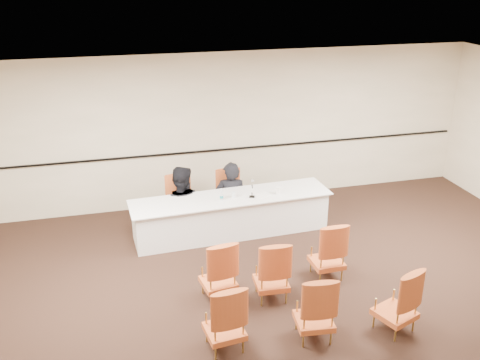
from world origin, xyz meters
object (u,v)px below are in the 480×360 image
panelist_main (231,204)px  aud_chair_back_left (224,316)px  aud_chair_front_left (218,269)px  panelist_second_chair (181,203)px  aud_chair_front_mid (272,269)px  microphone (252,190)px  panelist_main_chair (231,196)px  panel_table (231,215)px  panelist_second (181,211)px  aud_chair_front_right (327,249)px  aud_chair_back_mid (315,306)px  coffee_cup (278,190)px  water_bottle (222,194)px  aud_chair_back_right (396,299)px  drinking_glass (234,195)px

panelist_main → aud_chair_back_left: panelist_main is taller
aud_chair_front_left → aud_chair_back_left: bearing=-106.8°
panelist_second_chair → aud_chair_front_mid: same height
panelist_main → microphone: bearing=120.9°
panelist_main_chair → aud_chair_front_left: (-0.78, -2.44, 0.00)m
panel_table → panelist_second: panelist_second is taller
panelist_main_chair → microphone: microphone is taller
aud_chair_front_right → panel_table: bearing=120.0°
panelist_main_chair → aud_chair_back_mid: bearing=-89.4°
panel_table → coffee_cup: size_ratio=26.13×
panel_table → panelist_second_chair: panelist_second_chair is taller
aud_chair_front_left → aud_chair_front_right: bearing=-3.9°
panelist_main → panelist_main_chair: 0.17m
panel_table → panelist_main_chair: 0.57m
coffee_cup → aud_chair_front_right: (0.24, -1.68, -0.30)m
water_bottle → aud_chair_back_mid: aud_chair_back_mid is taller
water_bottle → coffee_cup: (1.03, -0.00, -0.04)m
panelist_main → aud_chair_back_right: 3.96m
aud_chair_front_left → drinking_glass: bearing=61.3°
panel_table → panelist_second: size_ratio=2.07×
panelist_second → aud_chair_front_right: panelist_second is taller
aud_chair_back_mid → microphone: bearing=96.0°
aud_chair_back_left → aud_chair_back_mid: 1.16m
microphone → panelist_main_chair: bearing=127.1°
panel_table → aud_chair_back_mid: aud_chair_back_mid is taller
panelist_main → panelist_second: size_ratio=0.98×
panelist_main → water_bottle: size_ratio=7.94×
aud_chair_front_mid → microphone: bearing=86.3°
drinking_glass → aud_chair_front_mid: bearing=-88.9°
panelist_main → aud_chair_back_right: bearing=121.3°
panel_table → microphone: 0.62m
coffee_cup → aud_chair_front_left: size_ratio=0.14×
drinking_glass → coffee_cup: size_ratio=0.74×
panel_table → aud_chair_front_right: size_ratio=3.74×
microphone → coffee_cup: microphone is taller
panelist_main_chair → aud_chair_front_left: same height
drinking_glass → aud_chair_front_mid: size_ratio=0.11×
drinking_glass → aud_chair_front_left: 2.01m
aud_chair_back_right → aud_chair_back_left: bearing=153.9°
panel_table → water_bottle: size_ratio=16.75×
aud_chair_front_right → aud_chair_back_right: 1.47m
panelist_second_chair → aud_chair_front_right: (1.90, -2.26, 0.00)m
microphone → aud_chair_back_mid: microphone is taller
panelist_second_chair → aud_chair_front_left: bearing=-88.7°
microphone → aud_chair_front_right: microphone is taller
panelist_main → aud_chair_back_mid: bearing=105.5°
panelist_main_chair → aud_chair_front_right: (0.95, -2.31, 0.00)m
panelist_second → aud_chair_front_left: 2.41m
aud_chair_front_right → aud_chair_back_left: (-1.89, -1.22, 0.00)m
water_bottle → coffee_cup: water_bottle is taller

